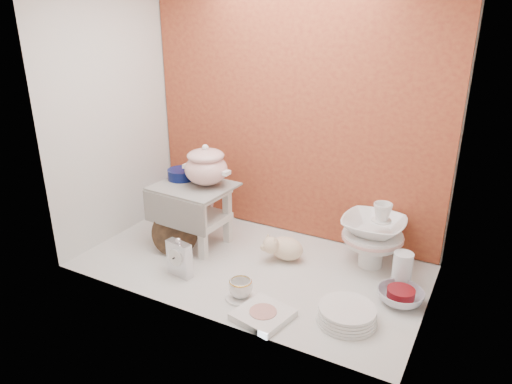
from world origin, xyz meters
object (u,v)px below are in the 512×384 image
at_px(soup_tureen, 206,165).
at_px(crystal_bowl, 400,296).
at_px(dinner_plate_stack, 347,314).
at_px(floral_platter, 194,193).
at_px(step_stool, 195,215).
at_px(gold_rim_teacup, 241,288).
at_px(plush_pig, 286,248).
at_px(blue_white_vase, 179,196).
at_px(mantel_clock, 179,257).
at_px(porcelain_tower, 373,234).

xyz_separation_m(soup_tureen, crystal_bowl, (1.12, -0.07, -0.45)).
bearing_deg(dinner_plate_stack, floral_platter, 155.12).
distance_m(step_stool, gold_rim_teacup, 0.64).
relative_size(plush_pig, dinner_plate_stack, 0.89).
height_order(step_stool, gold_rim_teacup, step_stool).
relative_size(soup_tureen, blue_white_vase, 1.11).
bearing_deg(crystal_bowl, blue_white_vase, 167.62).
relative_size(blue_white_vase, plush_pig, 1.05).
bearing_deg(floral_platter, soup_tureen, -41.23).
height_order(mantel_clock, gold_rim_teacup, mantel_clock).
relative_size(mantel_clock, gold_rim_teacup, 1.86).
relative_size(mantel_clock, dinner_plate_stack, 0.78).
xyz_separation_m(floral_platter, dinner_plate_stack, (1.22, -0.56, -0.15)).
distance_m(blue_white_vase, mantel_clock, 0.79).
bearing_deg(mantel_clock, gold_rim_teacup, 5.13).
xyz_separation_m(plush_pig, gold_rim_teacup, (-0.03, -0.44, -0.02)).
height_order(floral_platter, dinner_plate_stack, floral_platter).
relative_size(blue_white_vase, dinner_plate_stack, 0.94).
xyz_separation_m(floral_platter, crystal_bowl, (1.39, -0.31, -0.15)).
distance_m(floral_platter, dinner_plate_stack, 1.35).
xyz_separation_m(step_stool, gold_rim_teacup, (0.51, -0.36, -0.13)).
relative_size(floral_platter, plush_pig, 1.56).
xyz_separation_m(blue_white_vase, plush_pig, (0.89, -0.22, -0.05)).
relative_size(gold_rim_teacup, porcelain_tower, 0.30).
height_order(crystal_bowl, porcelain_tower, porcelain_tower).
bearing_deg(soup_tureen, dinner_plate_stack, -19.11).
distance_m(crystal_bowl, porcelain_tower, 0.38).
height_order(step_stool, porcelain_tower, porcelain_tower).
height_order(blue_white_vase, porcelain_tower, porcelain_tower).
height_order(blue_white_vase, mantel_clock, blue_white_vase).
bearing_deg(soup_tureen, mantel_clock, -79.60).
height_order(soup_tureen, porcelain_tower, soup_tureen).
bearing_deg(blue_white_vase, dinner_plate_stack, -23.58).
bearing_deg(step_stool, soup_tureen, 31.45).
bearing_deg(plush_pig, mantel_clock, -156.98).
bearing_deg(mantel_clock, floral_platter, 128.84).
xyz_separation_m(soup_tureen, porcelain_tower, (0.90, 0.20, -0.30)).
xyz_separation_m(soup_tureen, gold_rim_teacup, (0.45, -0.40, -0.43)).
height_order(soup_tureen, gold_rim_teacup, soup_tureen).
distance_m(mantel_clock, dinner_plate_stack, 0.88).
bearing_deg(blue_white_vase, step_stool, -40.93).
bearing_deg(step_stool, gold_rim_teacup, -32.09).
bearing_deg(plush_pig, crystal_bowl, -31.62).
bearing_deg(soup_tureen, plush_pig, 4.97).
height_order(dinner_plate_stack, crystal_bowl, dinner_plate_stack).
distance_m(dinner_plate_stack, crystal_bowl, 0.31).
distance_m(soup_tureen, plush_pig, 0.63).
bearing_deg(gold_rim_teacup, plush_pig, 85.58).
bearing_deg(crystal_bowl, dinner_plate_stack, -124.27).
height_order(gold_rim_teacup, dinner_plate_stack, gold_rim_teacup).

